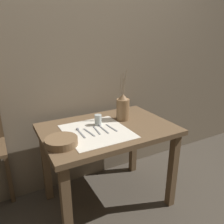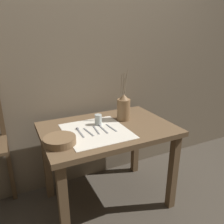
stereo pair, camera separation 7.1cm
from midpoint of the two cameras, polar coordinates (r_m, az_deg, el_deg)
The scene contains 12 objects.
ground_plane at distance 2.14m, azimuth -2.02°, elevation -22.00°, with size 12.00×12.00×0.00m, color #473F35.
stone_wall_back at distance 2.04m, azimuth -8.44°, elevation 13.24°, with size 7.00×0.06×2.40m.
wooden_table at distance 1.79m, azimuth -2.25°, elevation -7.17°, with size 1.03×0.71×0.72m.
linen_cloth at distance 1.67m, azimuth -5.23°, elevation -5.03°, with size 0.47×0.50×0.00m.
pitcher_with_flowers at distance 1.86m, azimuth 1.76°, elevation 1.10°, with size 0.11×0.11×0.43m.
wooden_bowl at distance 1.50m, azimuth -14.42°, elevation -7.53°, with size 0.22×0.22×0.05m.
glass_tumbler_near at distance 1.77m, azimuth -4.80°, elevation -2.05°, with size 0.06×0.06×0.09m.
spoon_inner at distance 1.68m, azimuth -9.87°, elevation -4.87°, with size 0.02×0.17×0.02m.
fork_outer at distance 1.65m, azimuth -7.23°, elevation -5.30°, with size 0.03×0.16×0.00m.
knife_center at distance 1.68m, azimuth -5.26°, elevation -4.74°, with size 0.03×0.16×0.00m.
spoon_outer at distance 1.73m, azimuth -4.11°, elevation -3.88°, with size 0.02×0.17×0.02m.
fork_inner at distance 1.72m, azimuth -1.34°, elevation -4.14°, with size 0.02×0.16×0.00m.
Camera 1 is at (-0.73, -1.42, 1.41)m, focal length 35.00 mm.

